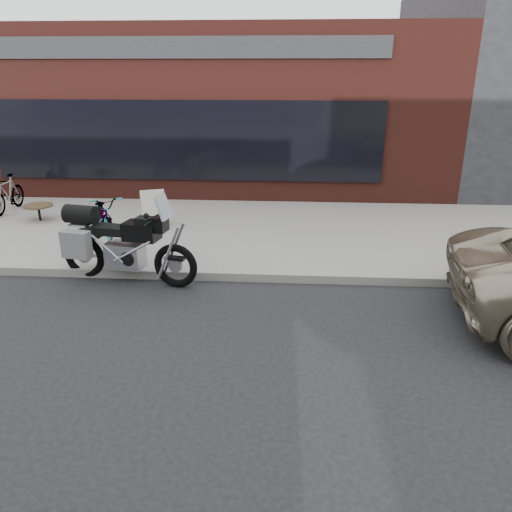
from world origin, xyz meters
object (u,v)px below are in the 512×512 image
bicycle_rear (8,194)px  cafe_table (38,206)px  bicycle_front (104,216)px  motorcycle (118,244)px  sandwich_sign (153,208)px

bicycle_rear → cafe_table: bicycle_rear is taller
bicycle_front → bicycle_rear: 3.56m
bicycle_rear → cafe_table: 1.31m
motorcycle → bicycle_rear: (-3.96, 3.68, -0.08)m
bicycle_rear → sandwich_sign: bicycle_rear is taller
bicycle_rear → cafe_table: size_ratio=2.27×
sandwich_sign → cafe_table: bearing=152.7°
bicycle_front → cafe_table: (-1.96, 1.12, -0.13)m
motorcycle → bicycle_rear: bearing=147.9°
motorcycle → bicycle_rear: motorcycle is taller
motorcycle → cafe_table: 4.13m
bicycle_front → bicycle_rear: size_ratio=1.22×
bicycle_front → cafe_table: bicycle_front is taller
bicycle_rear → motorcycle: bearing=-43.6°
cafe_table → bicycle_front: bearing=-29.8°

